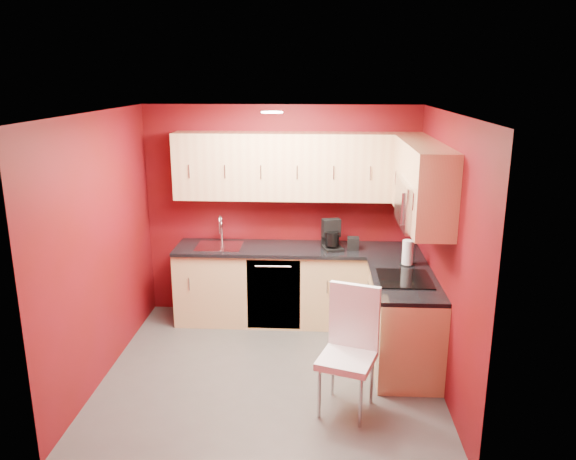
# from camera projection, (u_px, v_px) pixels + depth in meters

# --- Properties ---
(floor) EXTENTS (3.20, 3.20, 0.00)m
(floor) POSITION_uv_depth(u_px,v_px,m) (271.00, 370.00, 5.54)
(floor) COLOR #464442
(floor) RESTS_ON ground
(ceiling) EXTENTS (3.20, 3.20, 0.00)m
(ceiling) POSITION_uv_depth(u_px,v_px,m) (269.00, 113.00, 4.88)
(ceiling) COLOR white
(ceiling) RESTS_ON wall_back
(wall_back) EXTENTS (3.20, 0.00, 3.20)m
(wall_back) POSITION_uv_depth(u_px,v_px,m) (281.00, 212.00, 6.65)
(wall_back) COLOR #620915
(wall_back) RESTS_ON floor
(wall_front) EXTENTS (3.20, 0.00, 3.20)m
(wall_front) POSITION_uv_depth(u_px,v_px,m) (251.00, 316.00, 3.76)
(wall_front) COLOR #620915
(wall_front) RESTS_ON floor
(wall_left) EXTENTS (0.00, 3.00, 3.00)m
(wall_left) POSITION_uv_depth(u_px,v_px,m) (102.00, 247.00, 5.29)
(wall_left) COLOR #620915
(wall_left) RESTS_ON floor
(wall_right) EXTENTS (0.00, 3.00, 3.00)m
(wall_right) POSITION_uv_depth(u_px,v_px,m) (445.00, 253.00, 5.12)
(wall_right) COLOR #620915
(wall_right) RESTS_ON floor
(base_cabinets_back) EXTENTS (2.80, 0.60, 0.87)m
(base_cabinets_back) POSITION_uv_depth(u_px,v_px,m) (297.00, 286.00, 6.57)
(base_cabinets_back) COLOR tan
(base_cabinets_back) RESTS_ON floor
(base_cabinets_right) EXTENTS (0.60, 1.30, 0.87)m
(base_cabinets_right) POSITION_uv_depth(u_px,v_px,m) (403.00, 322.00, 5.59)
(base_cabinets_right) COLOR tan
(base_cabinets_right) RESTS_ON floor
(countertop_back) EXTENTS (2.80, 0.63, 0.04)m
(countertop_back) POSITION_uv_depth(u_px,v_px,m) (297.00, 249.00, 6.43)
(countertop_back) COLOR black
(countertop_back) RESTS_ON base_cabinets_back
(countertop_right) EXTENTS (0.63, 1.27, 0.04)m
(countertop_right) POSITION_uv_depth(u_px,v_px,m) (404.00, 280.00, 5.46)
(countertop_right) COLOR black
(countertop_right) RESTS_ON base_cabinets_right
(upper_cabinets_back) EXTENTS (2.80, 0.35, 0.75)m
(upper_cabinets_back) POSITION_uv_depth(u_px,v_px,m) (298.00, 166.00, 6.32)
(upper_cabinets_back) COLOR #DFB67E
(upper_cabinets_back) RESTS_ON wall_back
(upper_cabinets_right) EXTENTS (0.35, 1.55, 0.75)m
(upper_cabinets_right) POSITION_uv_depth(u_px,v_px,m) (422.00, 175.00, 5.39)
(upper_cabinets_right) COLOR #DFB67E
(upper_cabinets_right) RESTS_ON wall_right
(microwave) EXTENTS (0.42, 0.76, 0.42)m
(microwave) POSITION_uv_depth(u_px,v_px,m) (421.00, 204.00, 5.22)
(microwave) COLOR silver
(microwave) RESTS_ON upper_cabinets_right
(cooktop) EXTENTS (0.50, 0.55, 0.01)m
(cooktop) POSITION_uv_depth(u_px,v_px,m) (404.00, 279.00, 5.42)
(cooktop) COLOR black
(cooktop) RESTS_ON countertop_right
(sink) EXTENTS (0.52, 0.42, 0.35)m
(sink) POSITION_uv_depth(u_px,v_px,m) (219.00, 243.00, 6.48)
(sink) COLOR silver
(sink) RESTS_ON countertop_back
(dishwasher_front) EXTENTS (0.60, 0.02, 0.82)m
(dishwasher_front) POSITION_uv_depth(u_px,v_px,m) (274.00, 295.00, 6.30)
(dishwasher_front) COLOR black
(dishwasher_front) RESTS_ON base_cabinets_back
(downlight) EXTENTS (0.20, 0.20, 0.01)m
(downlight) POSITION_uv_depth(u_px,v_px,m) (272.00, 112.00, 5.17)
(downlight) COLOR white
(downlight) RESTS_ON ceiling
(coffee_maker) EXTENTS (0.27, 0.32, 0.34)m
(coffee_maker) POSITION_uv_depth(u_px,v_px,m) (333.00, 235.00, 6.31)
(coffee_maker) COLOR black
(coffee_maker) RESTS_ON countertop_back
(napkin_holder) EXTENTS (0.14, 0.14, 0.14)m
(napkin_holder) POSITION_uv_depth(u_px,v_px,m) (353.00, 244.00, 6.34)
(napkin_holder) COLOR black
(napkin_holder) RESTS_ON countertop_back
(paper_towel) EXTENTS (0.15, 0.15, 0.26)m
(paper_towel) POSITION_uv_depth(u_px,v_px,m) (408.00, 253.00, 5.80)
(paper_towel) COLOR silver
(paper_towel) RESTS_ON countertop_right
(dining_chair) EXTENTS (0.57, 0.58, 1.09)m
(dining_chair) POSITION_uv_depth(u_px,v_px,m) (347.00, 353.00, 4.74)
(dining_chair) COLOR white
(dining_chair) RESTS_ON floor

